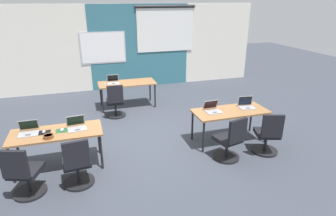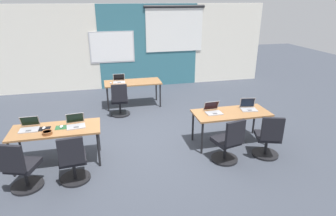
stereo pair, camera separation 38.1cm
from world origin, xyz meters
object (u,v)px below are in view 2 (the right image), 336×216
Objects in this scene: laptop_far_left at (119,80)px; laptop_near_right_end at (248,107)px; desk_near_left at (56,131)px; laptop_near_left_end at (29,127)px; chair_near_left_end at (21,170)px; chair_near_left_inner at (73,163)px; mouse_near_left_end at (44,128)px; laptop_near_left_inner at (76,123)px; chair_far_left at (120,102)px; desk_near_right at (231,115)px; laptop_near_right_inner at (213,110)px; chair_near_right_end at (268,140)px; mouse_far_left at (111,83)px; snack_bowl at (47,133)px; mouse_near_left_inner at (61,126)px; desk_far_center at (133,84)px; chair_near_right_inner at (228,144)px.

laptop_near_right_end is at bearing -44.49° from laptop_far_left.
laptop_near_left_end reaches higher than desk_near_left.
chair_near_left_end reaches higher than desk_near_left.
chair_near_left_inner is 8.48× the size of mouse_near_left_end.
laptop_near_left_inner is 3.56m from laptop_near_right_end.
laptop_near_left_end is (-1.77, -2.02, 0.39)m from chair_far_left.
chair_far_left is 1.00× the size of chair_near_left_end.
desk_near_right is at bearing -150.68° from chair_near_left_end.
laptop_near_right_end reaches higher than mouse_near_left_end.
laptop_near_right_inner is at bearing -170.83° from laptop_near_right_end.
mouse_far_left is at bearing -32.84° from chair_near_right_end.
snack_bowl reaches higher than desk_near_right.
mouse_near_left_inner is 2.43m from chair_far_left.
desk_near_left is at bearing -70.71° from chair_near_left_inner.
laptop_near_right_end is at bearing 0.98° from desk_near_left.
chair_near_left_inner and chair_near_right_end have the same top height.
laptop_near_right_inner is at bearing -63.44° from desk_far_center.
laptop_near_left_end is (-1.59, -2.69, 0.03)m from mouse_far_left.
laptop_near_right_inner is at bearing -0.42° from laptop_near_left_end.
chair_far_left is 3.35m from chair_near_right_inner.
desk_near_right is at bearing -161.56° from laptop_near_right_end.
desk_far_center is 3.49m from laptop_near_right_end.
snack_bowl is (-1.48, -3.08, -0.01)m from laptop_far_left.
chair_near_right_end is at bearing 174.62° from chair_near_left_inner.
desk_near_left is at bearing -122.01° from desk_far_center.
chair_near_left_inner is 3.74m from laptop_far_left.
snack_bowl is at bearing -40.94° from laptop_near_left_end.
chair_near_left_inner is at bearing -45.68° from laptop_near_left_end.
chair_near_left_inner is 0.98m from mouse_near_left_end.
chair_near_left_end is 1.00× the size of chair_near_right_inner.
chair_near_left_end is at bearing -127.20° from mouse_near_left_inner.
laptop_near_left_inner is 2.04× the size of snack_bowl.
desk_far_center is 1.74× the size of chair_far_left.
laptop_far_left is (1.37, 2.86, 0.11)m from desk_near_left.
laptop_near_left_end is 4.38m from laptop_near_right_end.
chair_near_left_inner and chair_far_left have the same top height.
laptop_far_left is 3.41m from snack_bowl.
desk_far_center is 4.70× the size of laptop_near_right_inner.
desk_near_left is at bearing -10.30° from laptop_near_left_end.
chair_far_left is at bearing 48.62° from laptop_near_left_end.
desk_near_left is 4.83× the size of laptop_near_left_end.
chair_near_left_end reaches higher than mouse_near_left_end.
laptop_near_right_inner is 0.37× the size of chair_near_right_inner.
laptop_near_left_inner is 0.53m from snack_bowl.
chair_far_left is at bearing -122.26° from desk_far_center.
chair_near_right_end is at bearing -57.82° from desk_far_center.
chair_near_left_end is at bearing -91.67° from laptop_near_left_end.
mouse_near_left_end is at bearing -115.95° from mouse_far_left.
laptop_near_left_inner is at bearing 28.93° from snack_bowl.
mouse_near_left_inner and mouse_near_left_end have the same top height.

